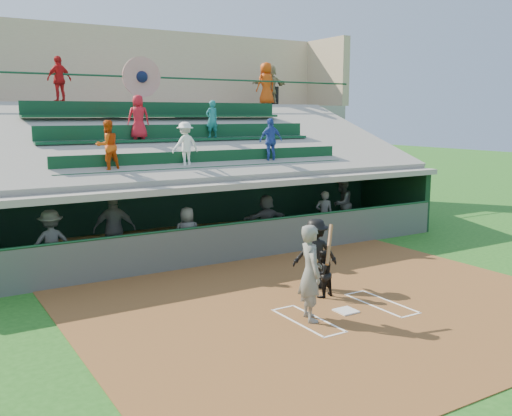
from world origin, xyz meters
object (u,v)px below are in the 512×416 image
home_plate (346,311)px  trash_bin (272,96)px  catcher (323,274)px  batter_at_plate (311,272)px

home_plate → trash_bin: trash_bin is taller
catcher → trash_bin: 14.64m
trash_bin → catcher: bearing=-118.2°
batter_at_plate → home_plate: bearing=-1.4°
batter_at_plate → catcher: 1.61m
catcher → trash_bin: (6.60, 12.29, 4.45)m
catcher → trash_bin: size_ratio=1.30×
home_plate → trash_bin: bearing=63.1°
batter_at_plate → catcher: size_ratio=1.80×
home_plate → catcher: catcher is taller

